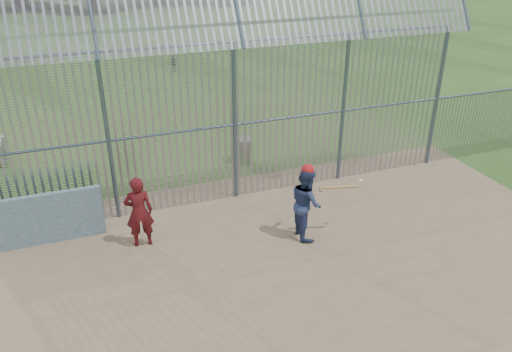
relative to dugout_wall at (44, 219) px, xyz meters
name	(u,v)px	position (x,y,z in m)	size (l,w,h in m)	color
ground	(290,274)	(4.60, -2.90, -0.62)	(120.00, 120.00, 0.00)	#2D511E
dirt_infield	(300,289)	(4.60, -3.40, -0.61)	(14.00, 10.00, 0.02)	#756047
dugout_wall	(44,219)	(0.00, 0.00, 0.00)	(2.50, 0.12, 1.20)	#38566B
batter	(306,203)	(5.49, -1.69, 0.23)	(0.81, 0.63, 1.66)	navy
onlooker	(139,212)	(1.96, -0.79, 0.22)	(0.60, 0.39, 1.65)	maroon
bg_kid_seated	(174,63)	(5.72, 13.67, -0.20)	(0.49, 0.20, 0.84)	slate
batting_gear	(315,174)	(5.64, -1.73, 0.94)	(1.43, 0.42, 0.65)	#B4181B
trash_can	(244,150)	(5.52, 2.59, -0.24)	(0.56, 0.56, 0.82)	gray
backstop_fence	(304,103)	(6.41, 0.53, 1.74)	(20.09, 0.81, 5.30)	#47566B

